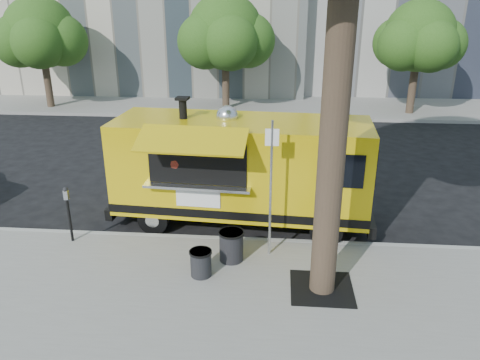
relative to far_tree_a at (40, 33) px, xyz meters
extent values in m
plane|color=black|center=(10.00, -12.30, -3.78)|extent=(120.00, 120.00, 0.00)
cube|color=gray|center=(10.00, -16.30, -3.70)|extent=(60.00, 6.00, 0.15)
cube|color=#999993|center=(10.00, -13.23, -3.70)|extent=(60.00, 0.14, 0.16)
cube|color=gray|center=(10.00, 1.20, -3.70)|extent=(60.00, 5.00, 0.15)
cylinder|color=#33261C|center=(12.60, -15.10, -0.38)|extent=(0.48, 0.48, 6.50)
cube|color=black|center=(12.60, -15.10, -3.62)|extent=(1.20, 1.20, 0.02)
cylinder|color=#33261C|center=(0.00, 0.00, -2.33)|extent=(0.36, 0.36, 2.60)
sphere|color=#214913|center=(0.00, 0.00, 0.02)|extent=(3.42, 3.42, 3.42)
cylinder|color=#33261C|center=(9.00, 0.40, -2.33)|extent=(0.36, 0.36, 2.60)
sphere|color=#214913|center=(9.00, 0.40, 0.07)|extent=(3.60, 3.60, 3.60)
cylinder|color=#33261C|center=(18.00, 0.10, -2.33)|extent=(0.36, 0.36, 2.60)
sphere|color=#214913|center=(18.00, 0.10, -0.04)|extent=(3.24, 3.24, 3.24)
cylinder|color=silver|center=(11.55, -13.85, -2.13)|extent=(0.06, 0.06, 3.00)
cube|color=white|center=(11.55, -13.85, -0.98)|extent=(0.28, 0.02, 0.35)
cylinder|color=black|center=(7.00, -13.65, -3.10)|extent=(0.06, 0.06, 1.05)
cube|color=silver|center=(7.00, -13.65, -2.48)|extent=(0.10, 0.08, 0.22)
sphere|color=black|center=(7.00, -13.65, -2.35)|extent=(0.11, 0.11, 0.11)
cube|color=gold|center=(10.79, -12.10, -2.20)|extent=(6.24, 2.48, 2.21)
cube|color=black|center=(10.79, -12.10, -3.10)|extent=(6.26, 2.51, 0.21)
cube|color=black|center=(13.92, -12.32, -3.35)|extent=(0.31, 1.97, 0.28)
cube|color=black|center=(7.66, -11.88, -3.35)|extent=(0.31, 1.97, 0.28)
cube|color=black|center=(13.86, -12.31, -1.85)|extent=(0.16, 1.66, 0.89)
cylinder|color=black|center=(12.84, -13.11, -3.40)|extent=(0.77, 0.31, 0.75)
cylinder|color=black|center=(12.96, -11.38, -3.40)|extent=(0.77, 0.31, 0.75)
cylinder|color=black|center=(8.71, -12.82, -3.40)|extent=(0.77, 0.31, 0.75)
cylinder|color=black|center=(8.83, -11.10, -3.40)|extent=(0.77, 0.31, 0.75)
cube|color=black|center=(9.88, -13.01, -1.85)|extent=(2.27, 0.33, 0.99)
cube|color=silver|center=(9.87, -13.17, -2.38)|extent=(2.48, 0.52, 0.06)
cube|color=gold|center=(9.85, -13.51, -1.18)|extent=(2.41, 1.05, 0.40)
cube|color=white|center=(9.87, -13.09, -2.67)|extent=(1.04, 0.11, 0.47)
cylinder|color=black|center=(9.38, -12.00, -0.86)|extent=(0.19, 0.19, 0.52)
sphere|color=silver|center=(10.43, -11.89, -1.05)|extent=(0.53, 0.53, 0.53)
sphere|color=maroon|center=(9.38, -12.69, -1.90)|extent=(0.79, 0.79, 0.79)
cylinder|color=#FF590C|center=(9.37, -12.92, -2.03)|extent=(0.33, 0.13, 0.32)
cylinder|color=black|center=(10.20, -14.82, -3.35)|extent=(0.42, 0.42, 0.55)
cylinder|color=black|center=(10.20, -14.82, -3.09)|extent=(0.46, 0.46, 0.04)
cylinder|color=black|center=(10.75, -14.18, -3.29)|extent=(0.51, 0.51, 0.67)
cylinder|color=black|center=(10.75, -14.18, -2.98)|extent=(0.55, 0.55, 0.04)
camera|label=1|loc=(11.66, -22.85, 1.64)|focal=35.00mm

